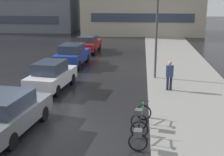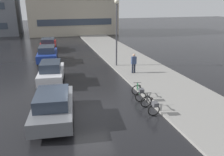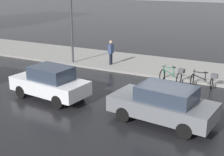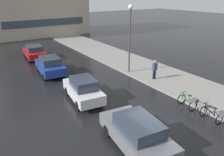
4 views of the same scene
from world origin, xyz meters
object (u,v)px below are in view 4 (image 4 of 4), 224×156
at_px(car_white, 83,89).
at_px(pedestrian, 155,69).
at_px(bicycle_nearest, 214,114).
at_px(car_grey, 137,133).
at_px(streetlamp, 130,28).
at_px(bicycle_second, 189,101).
at_px(car_blue, 50,66).
at_px(car_red, 34,52).

bearing_deg(car_white, pedestrian, 0.11).
distance_m(bicycle_nearest, car_grey, 5.20).
relative_size(car_white, streetlamp, 0.68).
bearing_deg(bicycle_second, car_white, 137.01).
distance_m(car_blue, car_red, 5.89).
bearing_deg(car_blue, car_grey, -89.53).
xyz_separation_m(car_blue, pedestrian, (6.85, -6.30, 0.18)).
relative_size(bicycle_nearest, pedestrian, 0.78).
bearing_deg(bicycle_second, streetlamp, 83.39).
bearing_deg(bicycle_nearest, car_white, 127.58).
distance_m(car_grey, car_white, 5.85).
bearing_deg(car_red, car_grey, -90.28).
relative_size(bicycle_nearest, car_white, 0.33).
bearing_deg(car_blue, streetlamp, -30.75).
relative_size(car_white, car_red, 0.97).
bearing_deg(pedestrian, bicycle_nearest, -103.72).
bearing_deg(car_white, car_grey, -90.88).
xyz_separation_m(car_grey, pedestrian, (6.75, 5.86, 0.20)).
xyz_separation_m(car_blue, streetlamp, (6.17, -3.67, 3.33)).
height_order(car_grey, car_blue, car_blue).
bearing_deg(bicycle_second, pedestrian, 72.20).
bearing_deg(car_red, pedestrian, -61.35).
relative_size(car_red, pedestrian, 2.41).
relative_size(bicycle_nearest, car_grey, 0.31).
height_order(bicycle_second, streetlamp, streetlamp).
relative_size(bicycle_nearest, car_blue, 0.33).
height_order(car_red, pedestrian, pedestrian).
xyz_separation_m(bicycle_nearest, pedestrian, (1.61, 6.58, 0.54)).
relative_size(bicycle_second, car_red, 0.33).
bearing_deg(streetlamp, bicycle_nearest, -95.76).
bearing_deg(streetlamp, car_white, -156.18).
distance_m(pedestrian, streetlamp, 4.16).
xyz_separation_m(bicycle_nearest, car_blue, (-5.24, 12.88, 0.36)).
xyz_separation_m(car_red, pedestrian, (6.66, -12.19, 0.23)).
distance_m(car_white, pedestrian, 6.66).
xyz_separation_m(car_red, streetlamp, (5.98, -9.56, 3.38)).
distance_m(bicycle_second, streetlamp, 8.32).
bearing_deg(bicycle_nearest, streetlamp, 84.24).
xyz_separation_m(bicycle_second, pedestrian, (1.54, 4.79, 0.52)).
xyz_separation_m(bicycle_nearest, streetlamp, (0.93, 9.21, 3.69)).
bearing_deg(car_grey, pedestrian, 40.99).
bearing_deg(car_white, car_blue, 91.73).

